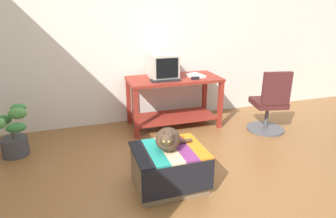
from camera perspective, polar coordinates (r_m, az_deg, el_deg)
ground_plane at (r=2.96m, az=5.00°, el=-15.47°), size 14.00×14.00×0.00m
back_wall at (r=4.40m, az=-5.30°, el=14.30°), size 8.00×0.10×2.60m
desk at (r=4.22m, az=1.12°, el=3.04°), size 1.32×0.65×0.73m
tv_monitor at (r=4.12m, az=-1.03°, el=8.35°), size 0.37×0.43×0.34m
keyboard at (r=3.98m, az=-0.55°, el=5.68°), size 0.41×0.17×0.02m
book at (r=4.22m, az=5.37°, el=6.49°), size 0.23×0.29×0.04m
ottoman_with_blanket at (r=2.91m, az=0.19°, el=-11.39°), size 0.68×0.58×0.40m
cat at (r=2.77m, az=-0.01°, el=-5.87°), size 0.44×0.41×0.26m
potted_plant at (r=3.89m, az=-27.92°, el=-4.72°), size 0.38×0.38×0.60m
office_chair at (r=4.29m, az=19.24°, el=0.61°), size 0.52×0.52×0.89m
stapler at (r=4.07m, az=5.32°, el=6.03°), size 0.11×0.05×0.04m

